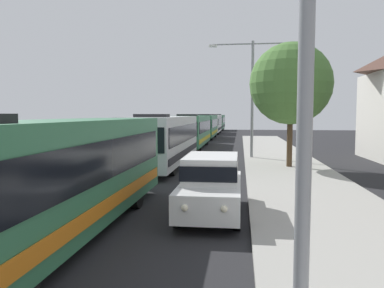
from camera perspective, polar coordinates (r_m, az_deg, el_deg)
bus_lead at (r=10.33m, az=-19.31°, el=-4.17°), size 2.58×12.02×3.21m
bus_second_in_line at (r=23.48m, az=-4.03°, el=0.79°), size 2.58×11.92×3.21m
bus_middle at (r=36.63m, az=0.06°, el=2.13°), size 2.58×11.90×3.21m
bus_fourth_in_line at (r=49.96m, az=1.99°, el=2.75°), size 2.58×11.03×3.21m
bus_rear at (r=63.03m, az=3.09°, el=3.11°), size 2.58×11.27×3.21m
bus_tail_end at (r=76.91m, az=3.85°, el=3.35°), size 2.58×11.22×3.21m
white_suv at (r=12.08m, az=2.90°, el=-5.85°), size 1.86×4.65×1.90m
streetlamp_mid at (r=27.34m, az=9.03°, el=8.56°), size 6.13×0.28×8.15m
roadside_tree at (r=22.89m, az=14.59°, el=8.73°), size 4.72×4.72×7.17m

